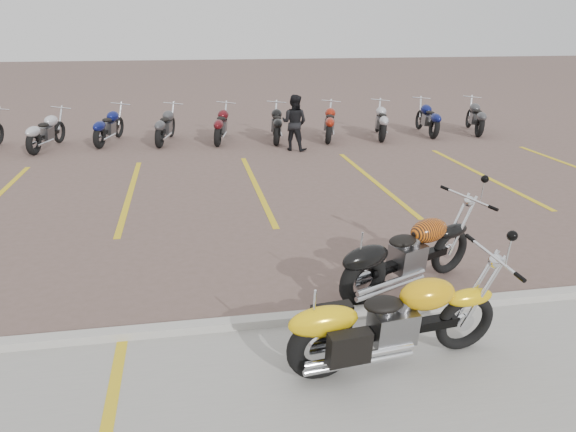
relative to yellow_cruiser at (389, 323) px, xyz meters
name	(u,v)px	position (x,y,z in m)	size (l,w,h in m)	color
ground	(289,257)	(-0.49, 3.00, -0.48)	(100.00, 100.00, 0.00)	brown
curb	(320,316)	(-0.49, 1.00, -0.42)	(60.00, 0.18, 0.12)	#ADAAA3
parking_stripes	(256,186)	(-0.49, 7.00, -0.48)	(38.00, 5.50, 0.01)	gold
yellow_cruiser	(389,323)	(0.00, 0.00, 0.00)	(2.36, 0.48, 0.97)	black
flame_cruiser	(404,257)	(0.80, 1.62, 0.00)	(2.19, 1.11, 0.96)	black
person_b	(294,123)	(1.05, 10.54, 0.29)	(0.76, 0.59, 1.55)	black
bg_bike_row	(220,123)	(-0.92, 12.19, 0.07)	(17.51, 2.09, 1.10)	black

